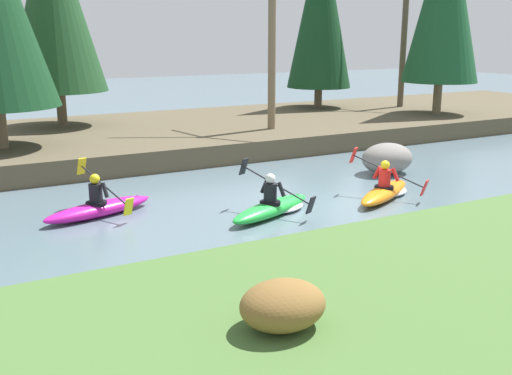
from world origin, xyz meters
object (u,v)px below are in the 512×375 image
kayaker_lead (386,190)px  kayaker_trailing (100,207)px  kayaker_middle (274,206)px  boulder_midstream (387,158)px

kayaker_lead → kayaker_trailing: 7.06m
kayaker_middle → boulder_midstream: kayaker_middle is taller
kayaker_middle → kayaker_trailing: (-3.57, 1.82, 0.02)m
kayaker_lead → kayaker_trailing: bearing=134.9°
kayaker_trailing → boulder_midstream: bearing=-15.7°
boulder_midstream → kayaker_trailing: bearing=-178.6°
kayaker_middle → kayaker_trailing: bearing=129.4°
kayaker_lead → boulder_midstream: (1.86, 2.15, 0.26)m
kayaker_trailing → kayaker_lead: bearing=-33.0°
kayaker_lead → kayaker_trailing: size_ratio=0.96×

